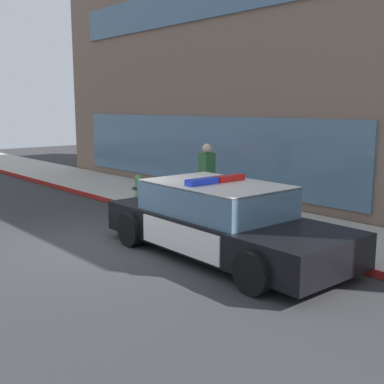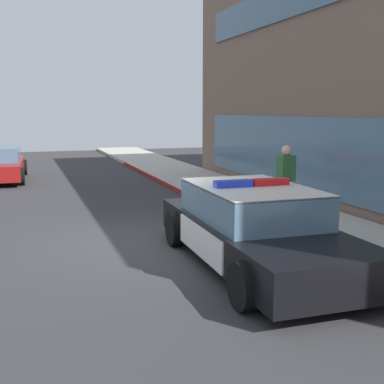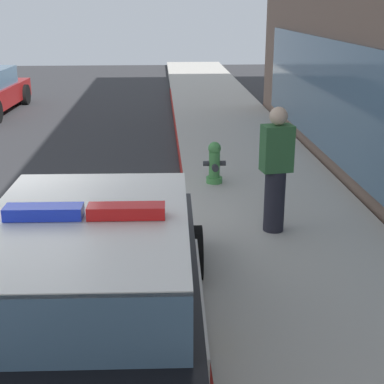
% 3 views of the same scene
% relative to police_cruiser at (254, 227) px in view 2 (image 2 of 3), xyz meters
% --- Properties ---
extents(ground, '(48.00, 48.00, 0.00)m').
position_rel_police_cruiser_xyz_m(ground, '(-2.12, -1.48, -0.68)').
color(ground, '#303033').
extents(sidewalk, '(48.00, 2.74, 0.15)m').
position_rel_police_cruiser_xyz_m(sidewalk, '(-2.12, 2.43, -0.61)').
color(sidewalk, '#B2ADA3').
rests_on(sidewalk, ground).
extents(curb_red_paint, '(28.80, 0.04, 0.14)m').
position_rel_police_cruiser_xyz_m(curb_red_paint, '(-2.12, 1.04, -0.61)').
color(curb_red_paint, maroon).
rests_on(curb_red_paint, ground).
extents(police_cruiser, '(5.15, 2.26, 1.49)m').
position_rel_police_cruiser_xyz_m(police_cruiser, '(0.00, 0.00, 0.00)').
color(police_cruiser, black).
rests_on(police_cruiser, ground).
extents(fire_hydrant, '(0.34, 0.39, 0.73)m').
position_rel_police_cruiser_xyz_m(fire_hydrant, '(-4.96, 1.58, -0.18)').
color(fire_hydrant, '#4C994C').
rests_on(fire_hydrant, sidewalk).
extents(pedestrian_on_sidewalk, '(0.32, 0.44, 1.71)m').
position_rel_police_cruiser_xyz_m(pedestrian_on_sidewalk, '(-2.75, 2.19, 0.33)').
color(pedestrian_on_sidewalk, '#23232D').
rests_on(pedestrian_on_sidewalk, sidewalk).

